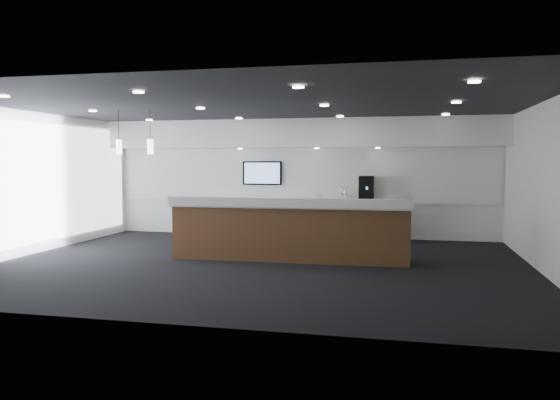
# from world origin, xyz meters

# --- Properties ---
(ground) EXTENTS (10.00, 10.00, 0.00)m
(ground) POSITION_xyz_m (0.00, 0.00, 0.00)
(ground) COLOR black
(ground) RESTS_ON ground
(ceiling) EXTENTS (10.00, 8.00, 0.02)m
(ceiling) POSITION_xyz_m (0.00, 0.00, 3.00)
(ceiling) COLOR black
(ceiling) RESTS_ON back_wall
(back_wall) EXTENTS (10.00, 0.02, 3.00)m
(back_wall) POSITION_xyz_m (0.00, 4.00, 1.50)
(back_wall) COLOR white
(back_wall) RESTS_ON ground
(left_wall) EXTENTS (0.02, 8.00, 3.00)m
(left_wall) POSITION_xyz_m (-5.00, 0.00, 1.50)
(left_wall) COLOR white
(left_wall) RESTS_ON ground
(right_wall) EXTENTS (0.02, 8.00, 3.00)m
(right_wall) POSITION_xyz_m (5.00, 0.00, 1.50)
(right_wall) COLOR white
(right_wall) RESTS_ON ground
(soffit_bulkhead) EXTENTS (10.00, 0.90, 0.70)m
(soffit_bulkhead) POSITION_xyz_m (0.00, 3.55, 2.65)
(soffit_bulkhead) COLOR white
(soffit_bulkhead) RESTS_ON back_wall
(alcove_panel) EXTENTS (9.80, 0.06, 1.40)m
(alcove_panel) POSITION_xyz_m (0.00, 3.97, 1.60)
(alcove_panel) COLOR white
(alcove_panel) RESTS_ON back_wall
(window_blinds_wall) EXTENTS (0.04, 7.36, 2.55)m
(window_blinds_wall) POSITION_xyz_m (-4.96, 0.00, 1.50)
(window_blinds_wall) COLOR silver
(window_blinds_wall) RESTS_ON left_wall
(back_credenza) EXTENTS (5.06, 0.66, 0.95)m
(back_credenza) POSITION_xyz_m (-0.00, 3.64, 0.48)
(back_credenza) COLOR gray
(back_credenza) RESTS_ON ground
(wall_tv) EXTENTS (1.05, 0.08, 0.62)m
(wall_tv) POSITION_xyz_m (-1.00, 3.91, 1.65)
(wall_tv) COLOR black
(wall_tv) RESTS_ON back_wall
(pendant_left) EXTENTS (0.12, 0.12, 0.30)m
(pendant_left) POSITION_xyz_m (-2.40, 0.80, 2.25)
(pendant_left) COLOR beige
(pendant_left) RESTS_ON ceiling
(pendant_right) EXTENTS (0.12, 0.12, 0.30)m
(pendant_right) POSITION_xyz_m (-3.10, 0.80, 2.25)
(pendant_right) COLOR beige
(pendant_right) RESTS_ON ceiling
(ceiling_can_lights) EXTENTS (7.00, 5.00, 0.02)m
(ceiling_can_lights) POSITION_xyz_m (0.00, 0.00, 2.97)
(ceiling_can_lights) COLOR white
(ceiling_can_lights) RESTS_ON ceiling
(service_counter) EXTENTS (4.74, 0.89, 1.49)m
(service_counter) POSITION_xyz_m (0.45, 0.48, 0.58)
(service_counter) COLOR brown
(service_counter) RESTS_ON ground
(coffee_machine) EXTENTS (0.39, 0.51, 0.65)m
(coffee_machine) POSITION_xyz_m (1.72, 3.67, 1.27)
(coffee_machine) COLOR black
(coffee_machine) RESTS_ON back_credenza
(info_sign_left) EXTENTS (0.15, 0.02, 0.21)m
(info_sign_left) POSITION_xyz_m (0.55, 3.56, 1.05)
(info_sign_left) COLOR silver
(info_sign_left) RESTS_ON back_credenza
(info_sign_right) EXTENTS (0.20, 0.03, 0.26)m
(info_sign_right) POSITION_xyz_m (1.30, 3.55, 1.08)
(info_sign_right) COLOR silver
(info_sign_right) RESTS_ON back_credenza
(cup_0) EXTENTS (0.10, 0.10, 0.09)m
(cup_0) POSITION_xyz_m (1.31, 3.57, 1.00)
(cup_0) COLOR white
(cup_0) RESTS_ON back_credenza
(cup_1) EXTENTS (0.14, 0.14, 0.09)m
(cup_1) POSITION_xyz_m (1.17, 3.57, 1.00)
(cup_1) COLOR white
(cup_1) RESTS_ON back_credenza
(cup_2) EXTENTS (0.12, 0.12, 0.09)m
(cup_2) POSITION_xyz_m (1.03, 3.57, 1.00)
(cup_2) COLOR white
(cup_2) RESTS_ON back_credenza
(cup_3) EXTENTS (0.13, 0.13, 0.09)m
(cup_3) POSITION_xyz_m (0.89, 3.57, 1.00)
(cup_3) COLOR white
(cup_3) RESTS_ON back_credenza
(cup_4) EXTENTS (0.13, 0.13, 0.09)m
(cup_4) POSITION_xyz_m (0.75, 3.57, 1.00)
(cup_4) COLOR white
(cup_4) RESTS_ON back_credenza
(cup_5) EXTENTS (0.10, 0.10, 0.09)m
(cup_5) POSITION_xyz_m (0.61, 3.57, 1.00)
(cup_5) COLOR white
(cup_5) RESTS_ON back_credenza
(cup_6) EXTENTS (0.14, 0.14, 0.09)m
(cup_6) POSITION_xyz_m (0.47, 3.57, 1.00)
(cup_6) COLOR white
(cup_6) RESTS_ON back_credenza
(cup_7) EXTENTS (0.11, 0.11, 0.09)m
(cup_7) POSITION_xyz_m (0.33, 3.57, 1.00)
(cup_7) COLOR white
(cup_7) RESTS_ON back_credenza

